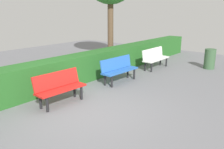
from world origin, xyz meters
The scene contains 6 objects.
ground_plane centered at (0.00, 0.00, 0.00)m, with size 20.46×20.46×0.00m, color slate.
bench_white centered at (-5.07, -0.92, 0.48)m, with size 1.60×0.45×0.86m.
bench_blue centered at (-2.52, -0.90, 0.48)m, with size 1.55×0.51×0.86m.
bench_red centered at (0.04, -0.90, 0.48)m, with size 1.44×0.51×0.86m.
hedge_row centered at (-1.18, -2.03, 0.47)m, with size 16.46×0.76×0.94m, color #266023.
trash_bin centered at (-6.51, 0.92, 0.42)m, with size 0.45×0.45×0.85m, color #385938.
Camera 1 is at (3.75, 3.99, 2.47)m, focal length 37.77 mm.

